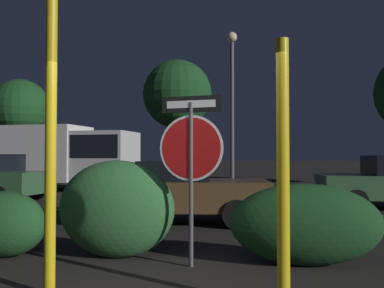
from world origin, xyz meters
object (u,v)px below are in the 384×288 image
at_px(stop_sign, 191,148).
at_px(tree_2, 177,95).
at_px(yellow_pole_left, 51,146).
at_px(hedge_bush_2, 116,209).
at_px(yellow_pole_right, 283,173).
at_px(street_lamp, 232,91).
at_px(tree_0, 20,109).
at_px(hedge_bush_3, 305,224).
at_px(passing_car_2, 180,191).
at_px(hedge_bush_1, 4,224).
at_px(delivery_truck, 68,154).

bearing_deg(stop_sign, tree_2, 109.29).
bearing_deg(yellow_pole_left, hedge_bush_2, 84.49).
bearing_deg(stop_sign, yellow_pole_left, -125.63).
bearing_deg(yellow_pole_right, stop_sign, 128.10).
height_order(street_lamp, tree_0, street_lamp).
height_order(hedge_bush_2, hedge_bush_3, hedge_bush_2).
distance_m(hedge_bush_3, passing_car_2, 4.19).
height_order(tree_0, tree_2, tree_2).
xyz_separation_m(yellow_pole_left, yellow_pole_right, (2.45, -0.06, -0.27)).
bearing_deg(tree_0, hedge_bush_1, -60.39).
height_order(hedge_bush_2, tree_2, tree_2).
relative_size(yellow_pole_left, street_lamp, 0.48).
bearing_deg(yellow_pole_right, street_lamp, 95.12).
bearing_deg(hedge_bush_2, hedge_bush_1, -173.08).
xyz_separation_m(yellow_pole_right, tree_2, (-4.42, 18.46, 3.49)).
xyz_separation_m(stop_sign, tree_0, (-11.15, 14.80, 2.33)).
bearing_deg(street_lamp, delivery_truck, 180.00).
relative_size(tree_0, tree_2, 0.81).
xyz_separation_m(hedge_bush_2, hedge_bush_3, (2.69, -0.05, -0.16)).
distance_m(stop_sign, hedge_bush_2, 1.50).
bearing_deg(yellow_pole_right, tree_2, 103.47).
height_order(hedge_bush_2, delivery_truck, delivery_truck).
relative_size(delivery_truck, tree_2, 0.92).
bearing_deg(hedge_bush_3, delivery_truck, 127.05).
height_order(yellow_pole_left, tree_2, tree_2).
relative_size(yellow_pole_right, hedge_bush_1, 2.03).
bearing_deg(yellow_pole_right, tree_0, 127.08).
height_order(stop_sign, hedge_bush_3, stop_sign).
relative_size(yellow_pole_right, tree_0, 0.49).
relative_size(hedge_bush_1, street_lamp, 0.20).
bearing_deg(hedge_bush_3, hedge_bush_2, 178.91).
bearing_deg(hedge_bush_2, street_lamp, 84.48).
bearing_deg(hedge_bush_2, yellow_pole_left, -95.51).
xyz_separation_m(yellow_pole_left, tree_2, (-1.97, 18.40, 3.22)).
relative_size(stop_sign, delivery_truck, 0.37).
bearing_deg(street_lamp, yellow_pole_left, -95.52).
bearing_deg(tree_2, street_lamp, -58.43).
height_order(hedge_bush_3, passing_car_2, passing_car_2).
bearing_deg(stop_sign, street_lamp, 98.62).
xyz_separation_m(hedge_bush_3, tree_2, (-4.83, 16.73, 4.25)).
relative_size(yellow_pole_right, delivery_truck, 0.43).
distance_m(tree_0, tree_2, 8.21).
bearing_deg(hedge_bush_1, hedge_bush_2, 6.92).
relative_size(hedge_bush_3, tree_2, 0.31).
relative_size(hedge_bush_2, delivery_truck, 0.28).
height_order(yellow_pole_left, delivery_truck, yellow_pole_left).
xyz_separation_m(hedge_bush_3, tree_0, (-12.67, 14.51, 3.37)).
bearing_deg(tree_2, passing_car_2, -79.43).
bearing_deg(passing_car_2, delivery_truck, -147.50).
bearing_deg(yellow_pole_right, hedge_bush_1, 158.13).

